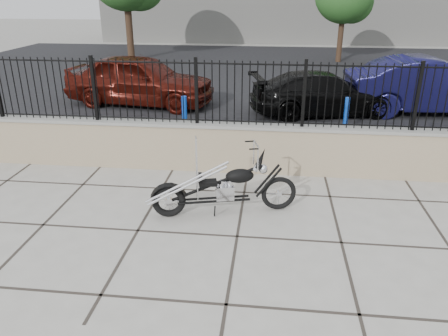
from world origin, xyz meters
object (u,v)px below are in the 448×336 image
chopper_motorcycle (222,175)px  car_red (140,80)px  car_black (324,93)px  car_blue (432,86)px

chopper_motorcycle → car_red: bearing=101.9°
car_black → car_blue: 3.12m
car_red → car_black: bearing=-86.9°
car_red → car_black: 5.52m
car_black → car_blue: bearing=-94.1°
chopper_motorcycle → car_blue: car_blue is taller
chopper_motorcycle → car_blue: 8.57m
car_blue → car_red: bearing=85.9°
car_red → car_blue: (8.57, -0.00, 0.02)m
chopper_motorcycle → car_blue: bearing=38.0°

